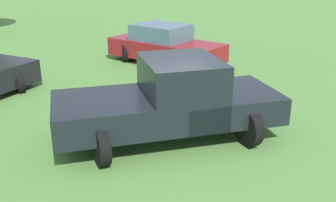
{
  "coord_description": "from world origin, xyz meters",
  "views": [
    {
      "loc": [
        -7.44,
        3.5,
        3.81
      ],
      "look_at": [
        -0.19,
        0.25,
        0.9
      ],
      "focal_mm": 41.02,
      "sensor_mm": 36.0,
      "label": 1
    }
  ],
  "objects": [
    {
      "name": "ground_plane",
      "position": [
        0.0,
        0.0,
        0.0
      ],
      "size": [
        80.0,
        80.0,
        0.0
      ],
      "primitive_type": "plane",
      "color": "#54843D"
    },
    {
      "name": "pickup_truck",
      "position": [
        -0.21,
        0.12,
        0.95
      ],
      "size": [
        2.9,
        5.19,
        1.83
      ],
      "rotation": [
        0.0,
        0.0,
        1.42
      ],
      "color": "black",
      "rests_on": "ground_plane"
    },
    {
      "name": "sedan_near",
      "position": [
        6.09,
        -2.42,
        0.71
      ],
      "size": [
        4.88,
        3.78,
        1.5
      ],
      "rotation": [
        0.0,
        0.0,
        3.64
      ],
      "color": "black",
      "rests_on": "ground_plane"
    }
  ]
}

